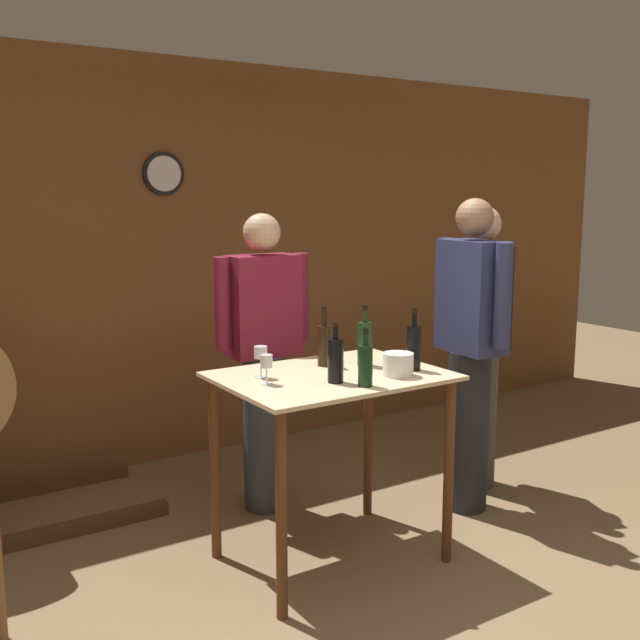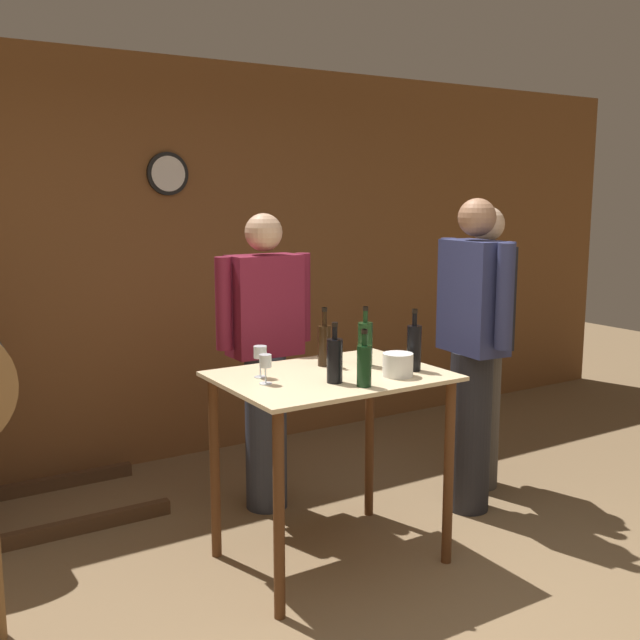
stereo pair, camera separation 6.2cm
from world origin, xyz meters
The scene contains 13 objects.
back_wall centered at (0.00, 2.69, 1.35)m, with size 8.40×0.08×2.70m.
tasting_table centered at (0.06, 0.84, 0.77)m, with size 1.06×0.78×0.95m.
wine_bottle_far_left centered at (-0.02, 0.69, 1.06)m, with size 0.07×0.07×0.28m.
wine_bottle_left centered at (0.06, 0.56, 1.06)m, with size 0.07×0.07×0.26m.
wine_bottle_center centered at (0.13, 1.00, 1.07)m, with size 0.07×0.07×0.30m.
wine_bottle_right centered at (0.30, 0.90, 1.07)m, with size 0.07×0.07×0.30m.
wine_bottle_far_right centered at (0.45, 0.68, 1.07)m, with size 0.07×0.07×0.31m.
wine_glass_near_left centered at (-0.30, 0.83, 1.05)m, with size 0.06×0.06×0.14m.
wine_glass_near_center centered at (-0.26, 0.95, 1.07)m, with size 0.06×0.06×0.15m.
ice_bucket centered at (0.31, 0.63, 1.01)m, with size 0.15×0.15×0.11m.
person_host centered at (0.09, 1.57, 0.90)m, with size 0.59×0.24×1.71m.
person_visitor_with_scarf centered at (1.07, 0.93, 0.95)m, with size 0.25×0.59×1.79m.
person_visitor_bearded centered at (1.37, 1.17, 0.92)m, with size 0.34×0.56×1.74m.
Camera 1 is at (-1.89, -2.09, 1.81)m, focal length 42.00 mm.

